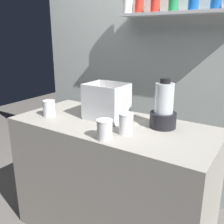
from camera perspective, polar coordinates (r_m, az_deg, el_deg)
counter at (r=1.92m, az=-0.00°, el=-15.27°), size 1.40×0.64×0.90m
back_wall_unit at (r=2.31m, az=10.79°, el=11.46°), size 2.60×0.24×2.50m
carrot_display_bin at (r=1.80m, az=-1.33°, el=0.97°), size 0.28×0.23×0.25m
blender_pitcher at (r=1.65m, az=11.56°, el=0.68°), size 0.17×0.17×0.32m
juice_cup_beet_far_left at (r=1.92m, az=-13.96°, el=0.60°), size 0.09×0.09×0.12m
juice_cup_carrot_left at (r=1.45m, az=-1.70°, el=-4.16°), size 0.09×0.09×0.12m
juice_cup_carrot_middle at (r=1.53m, az=3.18°, el=-2.95°), size 0.09×0.09×0.13m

